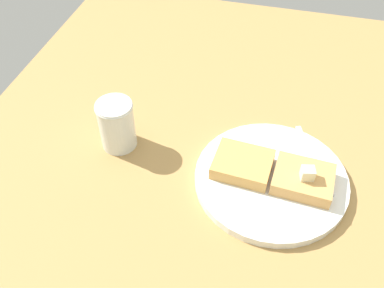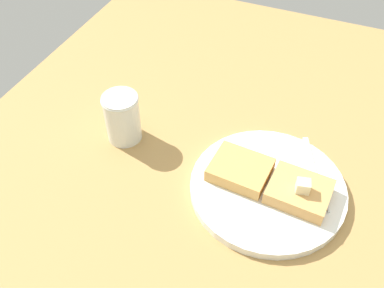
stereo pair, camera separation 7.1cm
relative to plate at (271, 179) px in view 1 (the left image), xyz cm
name	(u,v)px [view 1 (the left image)]	position (x,y,z in cm)	size (l,w,h in cm)	color
table_surface	(261,164)	(2.14, -4.87, -2.30)	(107.94, 107.94, 2.85)	#A78048
plate	(271,179)	(0.00, 0.00, 0.00)	(25.24, 25.24, 1.50)	white
toast_slice_left	(303,179)	(-4.96, 0.36, 1.82)	(9.37, 7.76, 2.39)	tan
toast_slice_middle	(243,164)	(4.96, -0.36, 1.82)	(9.37, 7.76, 2.39)	tan
butter_pat_primary	(308,173)	(-5.27, 0.94, 4.04)	(2.05, 1.84, 2.05)	beige
fork	(314,164)	(-6.62, -4.39, 0.81)	(7.36, 15.36, 0.36)	silver
syrup_jar	(117,126)	(27.58, -2.12, 3.51)	(6.50, 6.50, 9.28)	#4A2105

